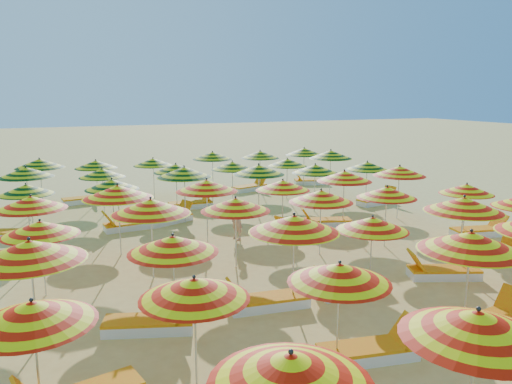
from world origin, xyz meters
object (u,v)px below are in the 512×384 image
lounger_6 (492,322)px  lounger_17 (170,219)px  umbrella_47 (304,152)px  lounger_13 (297,229)px  umbrella_8 (339,273)px  umbrella_15 (372,224)px  umbrella_9 (471,242)px  lounger_20 (85,199)px  umbrella_38 (176,168)px  lounger_7 (151,323)px  umbrella_27 (283,185)px  lounger_19 (192,204)px  umbrella_34 (315,169)px  umbrella_24 (31,203)px  lounger_8 (267,301)px  lounger_22 (311,181)px  umbrella_20 (236,205)px  lounger_9 (350,287)px  umbrella_21 (321,196)px  umbrella_19 (151,207)px  lounger_11 (505,253)px  lounger_10 (442,272)px  umbrella_46 (260,155)px  umbrella_41 (331,154)px  lounger_14 (324,222)px  umbrella_14 (294,224)px  umbrella_22 (387,192)px  umbrella_36 (26,172)px  umbrella_12 (30,250)px  beachgoer_a (237,219)px  umbrella_29 (400,171)px  umbrella_30 (26,189)px  lounger_21 (250,187)px  lounger_16 (129,225)px  umbrella_31 (112,184)px  umbrella_33 (259,170)px  umbrella_39 (232,166)px  umbrella_45 (212,156)px  umbrella_40 (287,162)px  umbrella_44 (153,162)px  umbrella_13 (173,244)px  umbrella_35 (367,166)px  umbrella_7 (194,289)px  umbrella_2 (477,325)px  umbrella_1 (291,369)px  umbrella_23 (467,189)px  umbrella_26 (207,186)px  umbrella_16 (464,205)px  umbrella_37 (102,173)px  umbrella_32 (184,172)px

lounger_6 → lounger_17: same height
umbrella_47 → lounger_13: (-4.31, -7.48, -1.54)m
umbrella_8 → umbrella_15: size_ratio=1.03×
umbrella_9 → lounger_20: (-5.64, 14.88, -1.65)m
umbrella_38 → lounger_7: 10.38m
umbrella_47 → umbrella_27: bearing=-123.1°
lounger_19 → umbrella_34: bearing=-25.5°
umbrella_24 → lounger_8: size_ratio=1.08×
umbrella_38 → lounger_22: umbrella_38 is taller
umbrella_20 → lounger_9: size_ratio=1.11×
umbrella_34 → umbrella_47: size_ratio=1.13×
umbrella_21 → lounger_9: 3.22m
umbrella_19 → umbrella_38: (2.40, 7.00, -0.17)m
lounger_11 → lounger_22: bearing=62.7°
lounger_8 → lounger_10: (4.71, -0.10, 0.00)m
umbrella_19 → lounger_11: 9.71m
umbrella_46 → lounger_11: (2.24, -11.81, -1.52)m
umbrella_41 → lounger_14: 5.93m
umbrella_14 → umbrella_22: (4.46, 2.67, -0.17)m
umbrella_36 → umbrella_47: size_ratio=1.02×
umbrella_12 → umbrella_46: (9.67, 12.03, -0.12)m
lounger_9 → lounger_11: size_ratio=0.97×
umbrella_15 → beachgoer_a: bearing=105.9°
umbrella_29 → umbrella_30: bearing=168.4°
umbrella_9 → lounger_17: bearing=107.2°
umbrella_27 → beachgoer_a: (-1.53, 0.07, -0.98)m
lounger_21 → beachgoer_a: beachgoer_a is taller
umbrella_12 → lounger_16: size_ratio=1.29×
umbrella_12 → umbrella_31: 7.48m
umbrella_8 → umbrella_33: 10.16m
lounger_19 → umbrella_20: bearing=-92.9°
umbrella_39 → umbrella_45: bearing=88.5°
umbrella_40 → umbrella_44: umbrella_44 is taller
umbrella_13 → umbrella_35: bearing=37.0°
umbrella_7 → umbrella_12: umbrella_12 is taller
lounger_6 → lounger_7: bearing=147.2°
umbrella_40 → umbrella_24: bearing=-153.5°
lounger_10 → lounger_13: size_ratio=1.00×
umbrella_2 → umbrella_44: 17.22m
umbrella_1 → umbrella_23: size_ratio=1.12×
umbrella_22 → umbrella_26: (-4.72, 2.51, 0.12)m
umbrella_16 → beachgoer_a: 6.57m
umbrella_37 → lounger_13: 7.64m
umbrella_12 → umbrella_32: bearing=57.3°
umbrella_21 → lounger_13: size_ratio=1.04×
umbrella_34 → lounger_7: size_ratio=1.22×
umbrella_36 → lounger_9: size_ratio=1.16×
lounger_10 → lounger_16: bearing=-27.9°
umbrella_9 → umbrella_34: size_ratio=0.97×
umbrella_39 → lounger_17: size_ratio=1.08×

